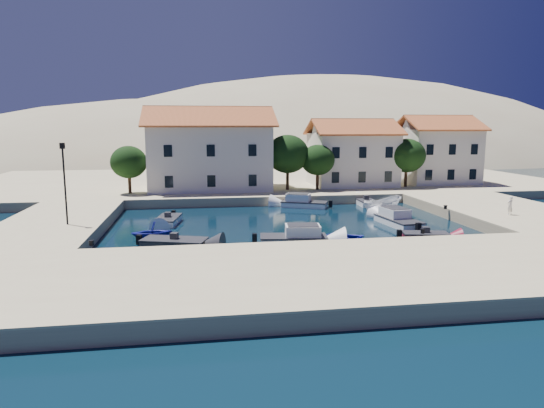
{
  "coord_description": "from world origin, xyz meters",
  "views": [
    {
      "loc": [
        -7.63,
        -30.43,
        8.49
      ],
      "look_at": [
        -1.42,
        9.13,
        2.0
      ],
      "focal_mm": 32.0,
      "sensor_mm": 36.0,
      "label": 1
    }
  ],
  "objects_px": {
    "lamppost": "(64,176)",
    "cabin_cruiser_east": "(399,220)",
    "building_left": "(210,147)",
    "building_mid": "(352,152)",
    "building_right": "(437,149)",
    "boat_east": "(382,214)",
    "pedestrian": "(510,206)",
    "rowboat_south": "(338,243)",
    "cabin_cruiser_south": "(293,238)"
  },
  "relations": [
    {
      "from": "rowboat_south",
      "to": "pedestrian",
      "type": "height_order",
      "value": "pedestrian"
    },
    {
      "from": "building_right",
      "to": "cabin_cruiser_east",
      "type": "bearing_deg",
      "value": -123.76
    },
    {
      "from": "building_mid",
      "to": "boat_east",
      "type": "bearing_deg",
      "value": -97.02
    },
    {
      "from": "boat_east",
      "to": "cabin_cruiser_south",
      "type": "bearing_deg",
      "value": 107.77
    },
    {
      "from": "building_right",
      "to": "lamppost",
      "type": "bearing_deg",
      "value": -152.07
    },
    {
      "from": "building_mid",
      "to": "cabin_cruiser_south",
      "type": "xyz_separation_m",
      "value": [
        -12.79,
        -25.9,
        -4.75
      ]
    },
    {
      "from": "cabin_cruiser_east",
      "to": "boat_east",
      "type": "height_order",
      "value": "cabin_cruiser_east"
    },
    {
      "from": "lamppost",
      "to": "cabin_cruiser_south",
      "type": "height_order",
      "value": "lamppost"
    },
    {
      "from": "building_right",
      "to": "cabin_cruiser_south",
      "type": "height_order",
      "value": "building_right"
    },
    {
      "from": "building_mid",
      "to": "building_right",
      "type": "bearing_deg",
      "value": 4.76
    },
    {
      "from": "lamppost",
      "to": "pedestrian",
      "type": "distance_m",
      "value": 36.28
    },
    {
      "from": "pedestrian",
      "to": "building_right",
      "type": "bearing_deg",
      "value": -121.84
    },
    {
      "from": "building_left",
      "to": "building_mid",
      "type": "distance_m",
      "value": 18.04
    },
    {
      "from": "building_right",
      "to": "rowboat_south",
      "type": "xyz_separation_m",
      "value": [
        -21.5,
        -27.11,
        -5.47
      ]
    },
    {
      "from": "cabin_cruiser_east",
      "to": "pedestrian",
      "type": "distance_m",
      "value": 9.4
    },
    {
      "from": "building_right",
      "to": "lamppost",
      "type": "height_order",
      "value": "building_right"
    },
    {
      "from": "rowboat_south",
      "to": "cabin_cruiser_east",
      "type": "xyz_separation_m",
      "value": [
        7.0,
        5.43,
        0.48
      ]
    },
    {
      "from": "rowboat_south",
      "to": "cabin_cruiser_east",
      "type": "height_order",
      "value": "cabin_cruiser_east"
    },
    {
      "from": "building_right",
      "to": "cabin_cruiser_south",
      "type": "relative_size",
      "value": 1.88
    },
    {
      "from": "boat_east",
      "to": "pedestrian",
      "type": "distance_m",
      "value": 11.22
    },
    {
      "from": "building_mid",
      "to": "rowboat_south",
      "type": "xyz_separation_m",
      "value": [
        -9.5,
        -26.11,
        -5.22
      ]
    },
    {
      "from": "building_mid",
      "to": "building_right",
      "type": "height_order",
      "value": "building_right"
    },
    {
      "from": "building_left",
      "to": "rowboat_south",
      "type": "height_order",
      "value": "building_left"
    },
    {
      "from": "lamppost",
      "to": "cabin_cruiser_east",
      "type": "xyz_separation_m",
      "value": [
        27.0,
        0.32,
        -4.28
      ]
    },
    {
      "from": "cabin_cruiser_east",
      "to": "pedestrian",
      "type": "xyz_separation_m",
      "value": [
        9.12,
        -1.85,
        1.32
      ]
    },
    {
      "from": "lamppost",
      "to": "boat_east",
      "type": "xyz_separation_m",
      "value": [
        27.59,
        5.54,
        -4.75
      ]
    },
    {
      "from": "cabin_cruiser_east",
      "to": "building_mid",
      "type": "bearing_deg",
      "value": -13.47
    },
    {
      "from": "boat_east",
      "to": "pedestrian",
      "type": "height_order",
      "value": "pedestrian"
    },
    {
      "from": "building_left",
      "to": "rowboat_south",
      "type": "bearing_deg",
      "value": -71.29
    },
    {
      "from": "building_left",
      "to": "boat_east",
      "type": "height_order",
      "value": "building_left"
    },
    {
      "from": "rowboat_south",
      "to": "pedestrian",
      "type": "relative_size",
      "value": 2.77
    },
    {
      "from": "building_left",
      "to": "cabin_cruiser_east",
      "type": "height_order",
      "value": "building_left"
    },
    {
      "from": "cabin_cruiser_south",
      "to": "cabin_cruiser_east",
      "type": "relative_size",
      "value": 0.93
    },
    {
      "from": "cabin_cruiser_south",
      "to": "cabin_cruiser_east",
      "type": "height_order",
      "value": "same"
    },
    {
      "from": "building_mid",
      "to": "boat_east",
      "type": "height_order",
      "value": "building_mid"
    },
    {
      "from": "building_right",
      "to": "boat_east",
      "type": "xyz_separation_m",
      "value": [
        -13.91,
        -16.46,
        -5.47
      ]
    },
    {
      "from": "cabin_cruiser_south",
      "to": "lamppost",
      "type": "bearing_deg",
      "value": 171.04
    },
    {
      "from": "building_left",
      "to": "building_mid",
      "type": "bearing_deg",
      "value": 3.18
    },
    {
      "from": "building_left",
      "to": "pedestrian",
      "type": "bearing_deg",
      "value": -41.18
    },
    {
      "from": "building_right",
      "to": "building_mid",
      "type": "bearing_deg",
      "value": -175.24
    },
    {
      "from": "pedestrian",
      "to": "building_mid",
      "type": "bearing_deg",
      "value": -92.59
    },
    {
      "from": "building_left",
      "to": "cabin_cruiser_south",
      "type": "distance_m",
      "value": 26.01
    },
    {
      "from": "lamppost",
      "to": "boat_east",
      "type": "distance_m",
      "value": 28.54
    },
    {
      "from": "building_mid",
      "to": "cabin_cruiser_south",
      "type": "height_order",
      "value": "building_mid"
    },
    {
      "from": "building_mid",
      "to": "pedestrian",
      "type": "xyz_separation_m",
      "value": [
        6.62,
        -22.54,
        -3.43
      ]
    },
    {
      "from": "building_left",
      "to": "cabin_cruiser_east",
      "type": "distance_m",
      "value": 25.64
    },
    {
      "from": "building_left",
      "to": "building_right",
      "type": "height_order",
      "value": "building_left"
    },
    {
      "from": "building_left",
      "to": "cabin_cruiser_east",
      "type": "relative_size",
      "value": 2.71
    },
    {
      "from": "building_mid",
      "to": "building_left",
      "type": "bearing_deg",
      "value": -176.82
    },
    {
      "from": "building_right",
      "to": "boat_east",
      "type": "distance_m",
      "value": 22.23
    }
  ]
}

